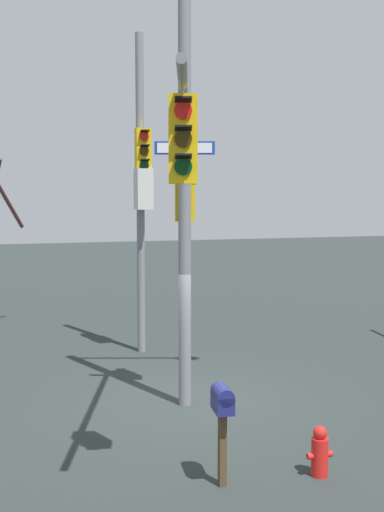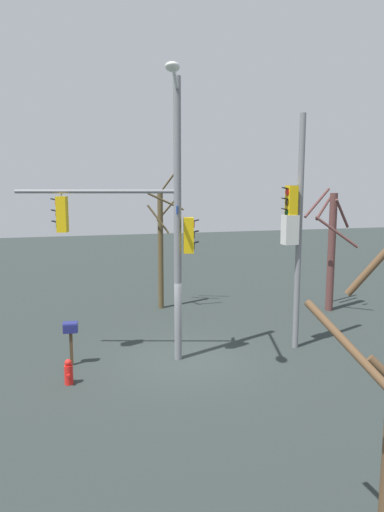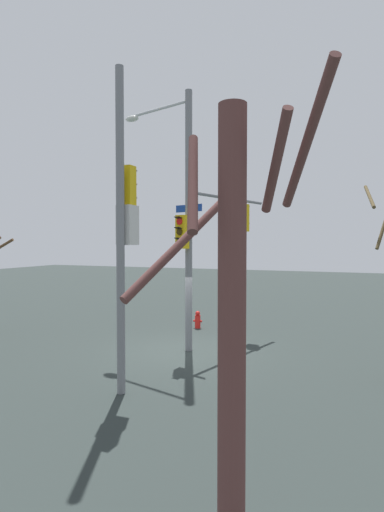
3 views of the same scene
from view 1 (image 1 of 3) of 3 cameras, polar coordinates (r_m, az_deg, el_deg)
ground_plane at (r=12.35m, az=-0.09°, el=-13.10°), size 80.00×80.00×0.00m
main_signal_pole_assembly at (r=10.85m, az=0.23°, el=9.80°), size 4.41×5.45×8.73m
secondary_pole_assembly at (r=15.38m, az=-4.60°, el=6.48°), size 0.39×0.74×7.85m
fire_hydrant at (r=9.41m, az=11.59°, el=-17.16°), size 0.38×0.24×0.73m
mailbox at (r=8.69m, az=2.81°, el=-13.62°), size 0.28×0.46×1.41m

